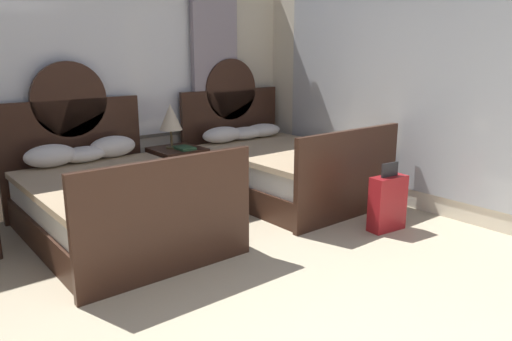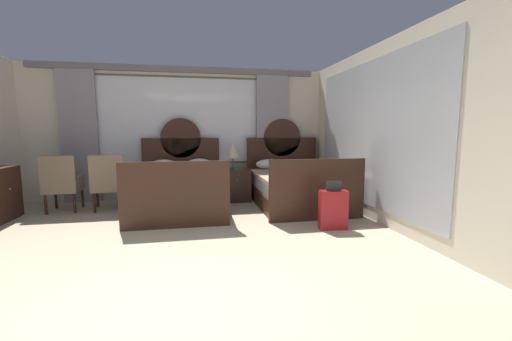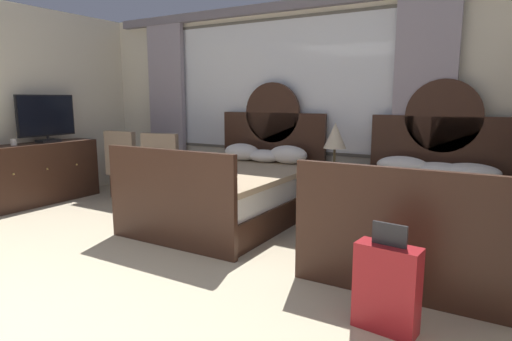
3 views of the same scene
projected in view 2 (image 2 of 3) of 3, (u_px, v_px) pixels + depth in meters
name	position (u px, v px, depth m)	size (l,w,h in m)	color
ground_plane	(161.00, 309.00, 2.50)	(24.00, 24.00, 0.00)	#BCAD8E
wall_back_window	(181.00, 130.00, 6.60)	(6.02, 0.22, 2.70)	beige
wall_right_mirror	(381.00, 134.00, 4.76)	(0.08, 4.98, 2.70)	beige
bed_near_window	(180.00, 190.00, 5.63)	(1.55, 2.15, 1.66)	#382116
bed_near_mirror	(295.00, 186.00, 6.03)	(1.55, 2.15, 1.66)	#382116
nightstand_between_beds	(236.00, 184.00, 6.42)	(0.56, 0.58, 0.65)	#382116
table_lamp_on_nightstand	(233.00, 151.00, 6.37)	(0.27, 0.27, 0.52)	brown
book_on_nightstand	(238.00, 168.00, 6.28)	(0.18, 0.26, 0.03)	#285133
armchair_by_window_left	(108.00, 181.00, 5.60)	(0.62, 0.62, 0.99)	#84705B
armchair_by_window_centre	(62.00, 182.00, 5.46)	(0.56, 0.56, 0.99)	#84705B
suitcase_on_floor	(333.00, 210.00, 4.52)	(0.41, 0.21, 0.70)	maroon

